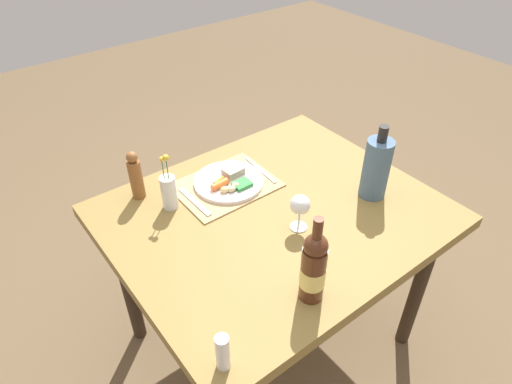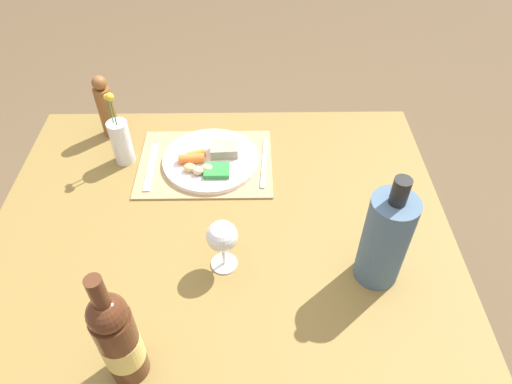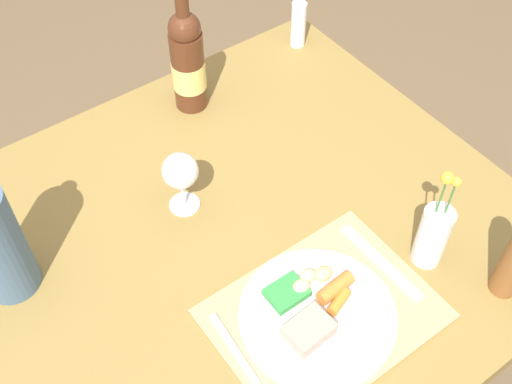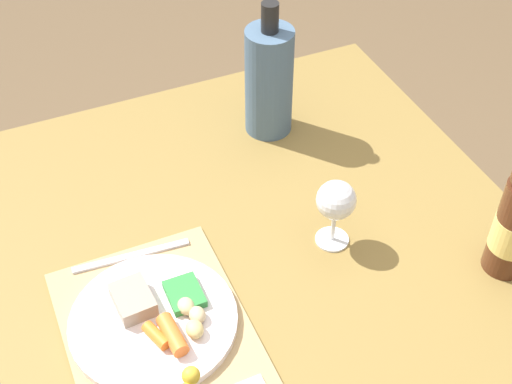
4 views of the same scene
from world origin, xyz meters
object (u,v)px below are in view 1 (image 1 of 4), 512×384
wine_bottle (313,268)px  wine_glass (300,206)px  flower_vase (169,191)px  salt_shaker (223,352)px  fork (260,170)px  cooler_bottle (376,168)px  dinner_plate (229,181)px  knife (195,202)px  dining_table (274,228)px  pepper_mill (136,176)px

wine_bottle → wine_glass: (-0.17, -0.25, -0.02)m
wine_bottle → flower_vase: 0.64m
salt_shaker → flower_vase: (-0.21, -0.65, 0.01)m
fork → cooler_bottle: (-0.25, 0.38, 0.11)m
dinner_plate → flower_vase: 0.26m
knife → cooler_bottle: size_ratio=0.68×
flower_vase → cooler_bottle: bearing=148.1°
dining_table → pepper_mill: (0.35, -0.39, 0.18)m
knife → salt_shaker: size_ratio=1.70×
fork → cooler_bottle: bearing=127.2°
wine_glass → dinner_plate: bearing=-81.9°
cooler_bottle → dining_table: bearing=-22.3°
knife → salt_shaker: salt_shaker is taller
cooler_bottle → pepper_mill: size_ratio=1.49×
wine_bottle → flower_vase: size_ratio=1.31×
dinner_plate → wine_glass: size_ratio=1.98×
dining_table → flower_vase: size_ratio=4.98×
dining_table → dinner_plate: size_ratio=4.22×
flower_vase → wine_glass: 0.48m
cooler_bottle → wine_glass: size_ratio=2.14×
cooler_bottle → pepper_mill: (0.71, -0.53, -0.03)m
fork → cooler_bottle: cooler_bottle is taller
knife → pepper_mill: bearing=-49.9°
cooler_bottle → salt_shaker: cooler_bottle is taller
dinner_plate → flower_vase: size_ratio=1.18×
salt_shaker → knife: bearing=-115.2°
salt_shaker → flower_vase: flower_vase is taller
wine_glass → wine_bottle: bearing=54.9°
salt_shaker → fork: bearing=-134.3°
knife → salt_shaker: 0.68m
dinner_plate → pepper_mill: bearing=-25.5°
dinner_plate → fork: bearing=178.5°
dining_table → knife: knife is taller
dinner_plate → cooler_bottle: bearing=136.2°
salt_shaker → dining_table: bearing=-141.4°
pepper_mill → flower_vase: size_ratio=0.86×
pepper_mill → cooler_bottle: bearing=143.2°
dining_table → cooler_bottle: (-0.36, 0.15, 0.21)m
fork → salt_shaker: bearing=50.0°
pepper_mill → fork: bearing=161.8°
flower_vase → knife: bearing=155.2°
fork → wine_bottle: (0.28, 0.60, 0.11)m
salt_shaker → cooler_bottle: bearing=-163.8°
dinner_plate → knife: bearing=5.3°
dinner_plate → wine_glass: wine_glass is taller
fork → cooler_bottle: 0.47m
salt_shaker → dinner_plate: bearing=-126.0°
dinner_plate → wine_bottle: (0.12, 0.60, 0.10)m
fork → flower_vase: bearing=0.7°
dinner_plate → knife: size_ratio=1.36×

